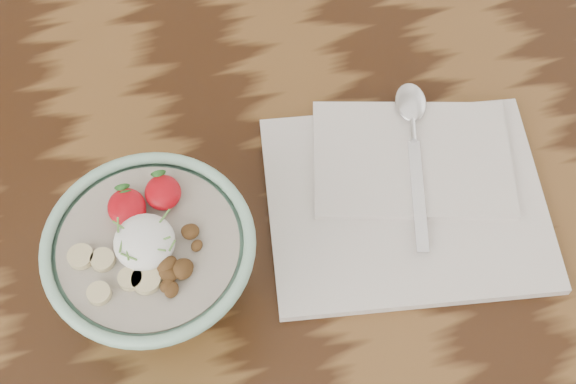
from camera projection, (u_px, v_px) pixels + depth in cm
name	position (u px, v px, depth cm)	size (l,w,h in cm)	color
table	(250.00, 268.00, 88.98)	(160.00, 90.00, 75.00)	#311A0C
breakfast_bowl	(154.00, 263.00, 72.21)	(18.65, 18.65, 12.53)	#91C3A9
napkin	(407.00, 193.00, 82.21)	(31.64, 27.55, 1.73)	silver
spoon	(412.00, 124.00, 84.64)	(7.83, 20.04, 1.06)	silver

